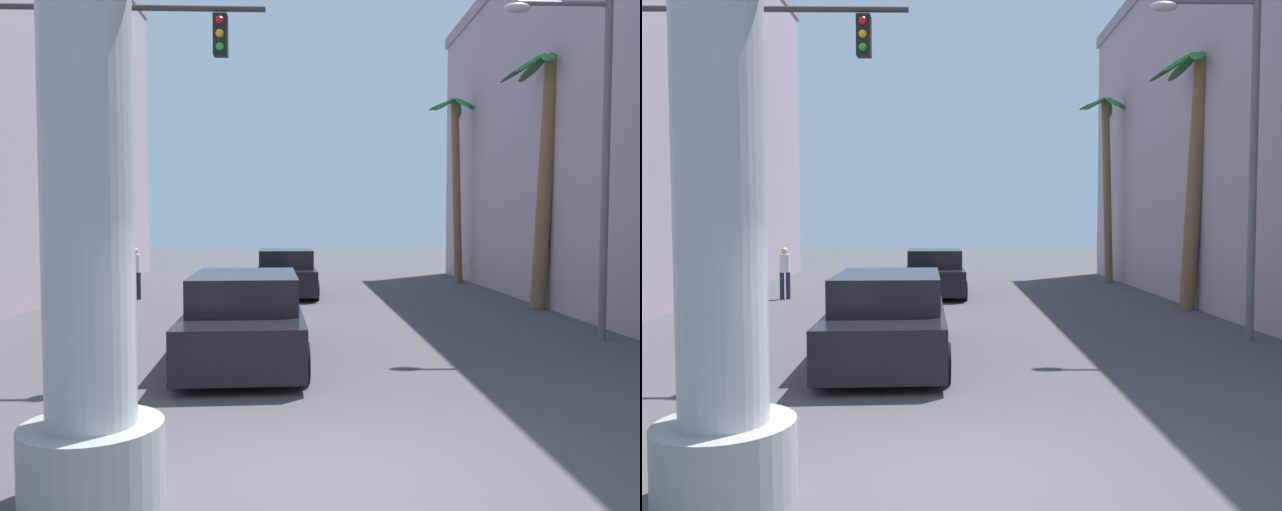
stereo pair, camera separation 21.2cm
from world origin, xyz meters
The scene contains 8 objects.
ground_plane centered at (0.00, 10.00, 0.00)m, with size 91.94×91.94×0.00m, color #424244.
street_lamp centered at (5.71, 7.07, 4.28)m, with size 2.27×0.28×7.11m.
traffic_light_mast centered at (-4.50, 5.14, 4.38)m, with size 5.21×0.32×6.23m.
car_lead centered at (-1.31, 5.43, 0.74)m, with size 2.28×5.20×1.56m.
car_far centered at (-0.79, 15.38, 0.74)m, with size 2.18×4.52×1.56m.
palm_tree_mid_right centered at (6.65, 11.76, 4.40)m, with size 2.64×2.70×7.31m.
palm_tree_far_right centered at (6.10, 19.66, 4.61)m, with size 2.28×2.33×7.57m.
pedestrian_far_left centered at (-5.59, 14.33, 0.98)m, with size 0.46×0.46×1.67m.
Camera 1 is at (-0.34, -5.78, 2.47)m, focal length 35.00 mm.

